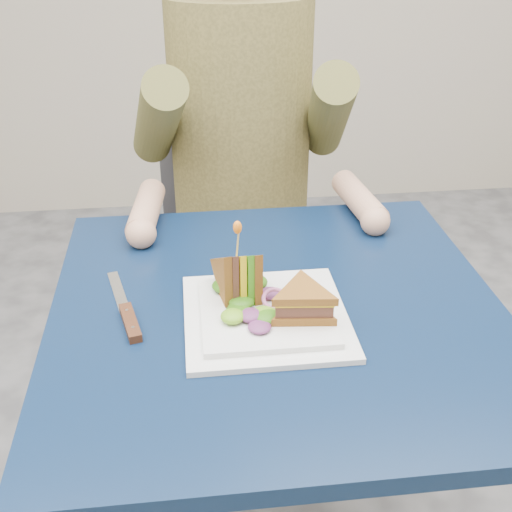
{
  "coord_description": "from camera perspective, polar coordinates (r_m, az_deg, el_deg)",
  "views": [
    {
      "loc": [
        -0.14,
        -0.88,
        1.33
      ],
      "look_at": [
        -0.03,
        0.01,
        0.82
      ],
      "focal_mm": 45.0,
      "sensor_mm": 36.0,
      "label": 1
    }
  ],
  "objects": [
    {
      "name": "diner",
      "position": [
        1.55,
        -1.34,
        14.11
      ],
      "size": [
        0.54,
        0.59,
        0.74
      ],
      "color": "brown",
      "rests_on": "chair"
    },
    {
      "name": "lettuce_spill",
      "position": [
        1.03,
        1.09,
        -3.95
      ],
      "size": [
        0.15,
        0.13,
        0.02
      ],
      "primitive_type": null,
      "color": "#337A14",
      "rests_on": "plate"
    },
    {
      "name": "onion_ring",
      "position": [
        1.02,
        1.69,
        -3.84
      ],
      "size": [
        0.04,
        0.04,
        0.02
      ],
      "primitive_type": "torus",
      "rotation": [
        0.44,
        0.0,
        0.0
      ],
      "color": "#9E4C7A",
      "rests_on": "plate"
    },
    {
      "name": "sandwich_upright",
      "position": [
        1.04,
        -1.59,
        -1.95
      ],
      "size": [
        0.08,
        0.14,
        0.14
      ],
      "color": "brown",
      "rests_on": "plate"
    },
    {
      "name": "toothpick",
      "position": [
        1.01,
        -1.64,
        1.14
      ],
      "size": [
        0.01,
        0.01,
        0.06
      ],
      "primitive_type": "cylinder",
      "rotation": [
        0.14,
        0.07,
        0.0
      ],
      "color": "tan",
      "rests_on": "sandwich_upright"
    },
    {
      "name": "knife",
      "position": [
        1.05,
        -11.32,
        -5.28
      ],
      "size": [
        0.07,
        0.22,
        0.02
      ],
      "color": "silver",
      "rests_on": "table"
    },
    {
      "name": "sandwich_flat",
      "position": [
        1.0,
        4.22,
        -4.14
      ],
      "size": [
        0.13,
        0.13,
        0.05
      ],
      "color": "brown",
      "rests_on": "plate"
    },
    {
      "name": "chair",
      "position": [
        1.79,
        -1.55,
        3.47
      ],
      "size": [
        0.42,
        0.4,
        0.93
      ],
      "color": "#47474C",
      "rests_on": "ground"
    },
    {
      "name": "plate",
      "position": [
        1.03,
        0.88,
        -5.25
      ],
      "size": [
        0.26,
        0.26,
        0.02
      ],
      "color": "white",
      "rests_on": "table"
    },
    {
      "name": "fork",
      "position": [
        1.04,
        -4.17,
        -5.33
      ],
      "size": [
        0.07,
        0.18,
        0.01
      ],
      "color": "silver",
      "rests_on": "table"
    },
    {
      "name": "table",
      "position": [
        1.12,
        1.87,
        -7.78
      ],
      "size": [
        0.75,
        0.75,
        0.73
      ],
      "color": "black",
      "rests_on": "ground"
    },
    {
      "name": "toothpick_frill",
      "position": [
        1.0,
        -1.66,
        2.56
      ],
      "size": [
        0.01,
        0.01,
        0.02
      ],
      "primitive_type": "ellipsoid",
      "color": "orange",
      "rests_on": "sandwich_upright"
    }
  ]
}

